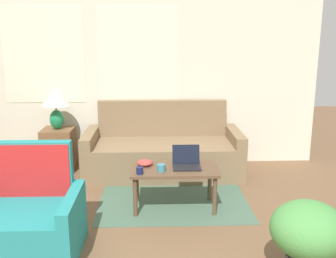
{
  "coord_description": "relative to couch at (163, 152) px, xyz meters",
  "views": [
    {
      "loc": [
        0.78,
        -1.97,
        1.83
      ],
      "look_at": [
        0.94,
        2.5,
        0.75
      ],
      "focal_mm": 42.0,
      "sensor_mm": 36.0,
      "label": 1
    }
  ],
  "objects": [
    {
      "name": "wall_back",
      "position": [
        -0.89,
        0.45,
        1.03
      ],
      "size": [
        6.18,
        0.06,
        2.6
      ],
      "color": "silver",
      "rests_on": "ground_plane"
    },
    {
      "name": "rug",
      "position": [
        0.1,
        -0.61,
        -0.27
      ],
      "size": [
        1.65,
        1.93,
        0.01
      ],
      "color": "#476651",
      "rests_on": "ground_plane"
    },
    {
      "name": "couch",
      "position": [
        0.0,
        0.0,
        0.0
      ],
      "size": [
        2.06,
        0.88,
        0.94
      ],
      "color": "#846B4C",
      "rests_on": "ground_plane"
    },
    {
      "name": "armchair",
      "position": [
        -1.2,
        -1.97,
        -0.01
      ],
      "size": [
        0.9,
        0.75,
        0.91
      ],
      "color": "teal",
      "rests_on": "ground_plane"
    },
    {
      "name": "side_table",
      "position": [
        -1.43,
        0.14,
        0.01
      ],
      "size": [
        0.41,
        0.41,
        0.58
      ],
      "color": "brown",
      "rests_on": "ground_plane"
    },
    {
      "name": "table_lamp",
      "position": [
        -1.43,
        0.14,
        0.68
      ],
      "size": [
        0.37,
        0.37,
        0.56
      ],
      "color": "#1E8451",
      "rests_on": "side_table"
    },
    {
      "name": "coffee_table",
      "position": [
        0.1,
        -1.15,
        0.11
      ],
      "size": [
        0.92,
        0.48,
        0.45
      ],
      "color": "brown",
      "rests_on": "ground_plane"
    },
    {
      "name": "laptop",
      "position": [
        0.23,
        -1.1,
        0.22
      ],
      "size": [
        0.29,
        0.26,
        0.22
      ],
      "color": "black",
      "rests_on": "coffee_table"
    },
    {
      "name": "cup_navy",
      "position": [
        -0.04,
        -1.23,
        0.21
      ],
      "size": [
        0.09,
        0.09,
        0.07
      ],
      "color": "teal",
      "rests_on": "coffee_table"
    },
    {
      "name": "cup_yellow",
      "position": [
        -0.26,
        -1.31,
        0.21
      ],
      "size": [
        0.07,
        0.07,
        0.07
      ],
      "color": "#191E4C",
      "rests_on": "coffee_table"
    },
    {
      "name": "snack_bowl",
      "position": [
        -0.22,
        -1.04,
        0.2
      ],
      "size": [
        0.17,
        0.17,
        0.07
      ],
      "color": "#B23D38",
      "rests_on": "coffee_table"
    },
    {
      "name": "potted_plant",
      "position": [
        1.04,
        -2.43,
        0.09
      ],
      "size": [
        0.57,
        0.57,
        0.62
      ],
      "color": "#4C4C4C",
      "rests_on": "ground_plane"
    }
  ]
}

